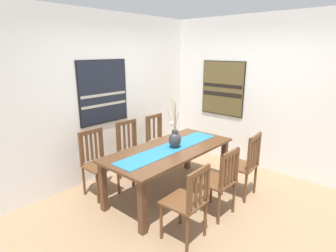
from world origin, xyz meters
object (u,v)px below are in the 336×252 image
Objects in this scene: centerpiece_vase at (175,139)px; chair_5 at (97,161)px; chair_1 at (220,180)px; chair_2 at (159,140)px; dining_table at (170,154)px; painting_on_back_wall at (103,92)px; chair_0 at (132,150)px; chair_4 at (244,164)px; painting_on_side_wall at (223,88)px; chair_3 at (188,201)px.

centerpiece_vase is 1.20m from chair_5.
chair_2 is at bearing 68.47° from chair_1.
dining_table is 1.95× the size of painting_on_back_wall.
chair_0 reaches higher than chair_5.
chair_0 reaches higher than dining_table.
chair_4 is 2.16m from chair_5.
centerpiece_vase is 0.74× the size of chair_5.
painting_on_back_wall reaches higher than chair_5.
painting_on_side_wall reaches higher than chair_1.
painting_on_side_wall is at bearing -27.82° from chair_2.
chair_5 is at bearing 179.51° from chair_0.
painting_on_side_wall is at bearing -27.22° from painting_on_back_wall.
chair_2 is 1.36m from chair_5.
centerpiece_vase is 0.75× the size of chair_4.
chair_3 is 1.65m from chair_5.
chair_4 reaches higher than dining_table.
chair_1 reaches higher than chair_3.
painting_on_back_wall is at bearing 112.36° from chair_4.
dining_table is 1.09m from chair_4.
chair_2 is (0.66, 1.67, 0.00)m from chair_1.
chair_4 is 2.47m from painting_on_back_wall.
chair_5 reaches higher than dining_table.
chair_3 is at bearing -128.43° from chair_2.
painting_on_side_wall is at bearing -13.27° from chair_5.
chair_4 is (0.70, -1.66, -0.00)m from chair_0.
chair_3 is at bearing 179.50° from chair_1.
dining_table is 1.07m from chair_3.
chair_0 is at bearing 95.96° from centerpiece_vase.
centerpiece_vase is 0.88m from chair_1.
chair_2 reaches higher than chair_3.
painting_on_back_wall is 1.00× the size of painting_on_side_wall.
chair_5 is 0.94× the size of painting_on_back_wall.
chair_2 is (0.67, 0.84, -0.14)m from dining_table.
painting_on_side_wall reaches higher than chair_3.
chair_3 is 0.93× the size of chair_5.
dining_table is at bearing -81.27° from painting_on_back_wall.
painting_on_side_wall reaches higher than chair_2.
chair_2 is at bearing -26.40° from painting_on_back_wall.
chair_1 is 1.80m from chair_5.
chair_2 is 0.99× the size of chair_4.
chair_5 is (-1.36, -0.01, 0.02)m from chair_2.
chair_2 is at bearing 1.65° from chair_0.
painting_on_side_wall is (1.75, 0.27, 0.53)m from centerpiece_vase.
chair_4 is at bearing -51.41° from dining_table.
painting_on_side_wall is (2.47, 1.06, 0.91)m from chair_3.
painting_on_side_wall is at bearing 43.47° from chair_4.
chair_3 is 0.88× the size of painting_on_side_wall.
painting_on_back_wall is at bearing 95.51° from chair_1.
chair_2 is at bearing 55.48° from centerpiece_vase.
chair_4 is at bearing -0.94° from chair_1.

